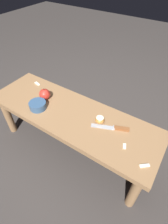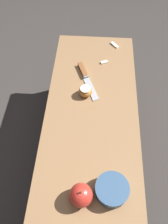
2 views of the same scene
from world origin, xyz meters
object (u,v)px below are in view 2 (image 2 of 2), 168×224
Objects in this scene: apple_whole at (80,195)px; bowl at (111,190)px; wooden_bench at (90,141)px; knife at (85,75)px; apple_cut at (85,91)px.

apple_whole reaches higher than bowl.
wooden_bench is 13.72× the size of apple_whole.
knife is 0.61m from apple_whole.
wooden_bench is at bearing -159.13° from bowl.
knife is at bearing -175.54° from apple_cut.
bowl is at bearing 15.32° from apple_cut.
knife is at bearing -166.85° from bowl.
knife is at bearing -172.50° from wooden_bench.
knife is 0.59m from bowl.
wooden_bench is 0.24m from apple_cut.
apple_whole is 0.12m from bowl.
apple_cut reaches higher than wooden_bench.
apple_cut is (-0.49, -0.01, -0.02)m from apple_whole.
knife is 2.53× the size of apple_whole.
apple_whole reaches higher than wooden_bench.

